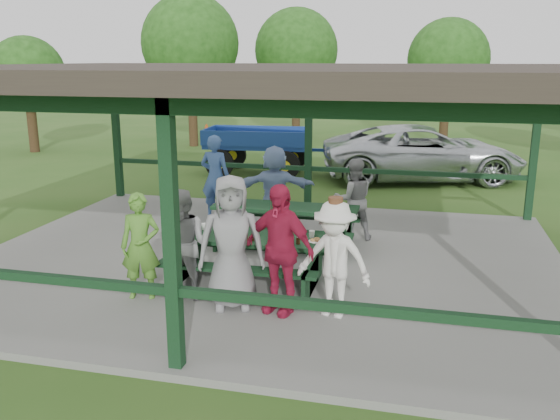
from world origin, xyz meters
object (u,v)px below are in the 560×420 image
(spectator_blue, at_px, (215,177))
(contestant_white_fedora, at_px, (334,259))
(picnic_table_far, at_px, (285,220))
(spectator_lblue, at_px, (275,188))
(contestant_grey_left, at_px, (184,246))
(contestant_red, at_px, (279,249))
(pickup_truck, at_px, (423,153))
(spectator_grey, at_px, (353,199))
(picnic_table_near, at_px, (247,254))
(farm_trailer, at_px, (258,150))
(contestant_grey_mid, at_px, (231,242))
(contestant_green, at_px, (140,246))

(spectator_blue, bearing_deg, contestant_white_fedora, 132.49)
(picnic_table_far, relative_size, spectator_lblue, 1.54)
(contestant_grey_left, distance_m, spectator_blue, 4.43)
(contestant_red, relative_size, spectator_blue, 0.98)
(pickup_truck, bearing_deg, spectator_grey, 155.23)
(picnic_table_near, height_order, contestant_grey_left, contestant_grey_left)
(spectator_grey, xyz_separation_m, farm_trailer, (-3.69, 6.48, -0.13))
(contestant_white_fedora, bearing_deg, spectator_lblue, 126.94)
(contestant_grey_mid, relative_size, farm_trailer, 0.43)
(spectator_grey, height_order, farm_trailer, spectator_grey)
(contestant_grey_left, distance_m, pickup_truck, 10.62)
(spectator_lblue, xyz_separation_m, farm_trailer, (-2.09, 6.20, -0.21))
(spectator_grey, bearing_deg, spectator_lblue, -28.68)
(contestant_red, bearing_deg, contestant_grey_left, -164.68)
(farm_trailer, bearing_deg, contestant_white_fedora, -72.92)
(contestant_grey_mid, distance_m, spectator_blue, 4.75)
(picnic_table_near, xyz_separation_m, spectator_lblue, (-0.31, 2.98, 0.39))
(contestant_green, bearing_deg, contestant_grey_mid, -15.62)
(spectator_lblue, bearing_deg, contestant_red, 95.65)
(spectator_grey, bearing_deg, picnic_table_near, 45.77)
(contestant_green, distance_m, farm_trailer, 10.10)
(contestant_red, height_order, spectator_blue, spectator_blue)
(contestant_grey_mid, bearing_deg, pickup_truck, 57.98)
(picnic_table_near, distance_m, contestant_grey_left, 1.09)
(picnic_table_near, xyz_separation_m, contestant_green, (-1.31, -0.86, 0.30))
(contestant_red, xyz_separation_m, contestant_white_fedora, (0.74, 0.04, -0.10))
(picnic_table_near, distance_m, contestant_white_fedora, 1.71)
(pickup_truck, xyz_separation_m, farm_trailer, (-4.91, -0.17, -0.06))
(picnic_table_near, bearing_deg, spectator_blue, 116.50)
(farm_trailer, bearing_deg, contestant_red, -76.73)
(contestant_green, bearing_deg, contestant_grey_left, -7.96)
(picnic_table_near, bearing_deg, pickup_truck, 75.00)
(picnic_table_far, relative_size, contestant_grey_mid, 1.42)
(picnic_table_near, height_order, spectator_lblue, spectator_lblue)
(pickup_truck, relative_size, farm_trailer, 1.34)
(contestant_white_fedora, relative_size, spectator_lblue, 0.95)
(contestant_red, height_order, spectator_lblue, contestant_red)
(picnic_table_far, height_order, contestant_grey_left, contestant_grey_left)
(contestant_grey_left, height_order, contestant_white_fedora, contestant_white_fedora)
(contestant_grey_mid, bearing_deg, contestant_white_fedora, -16.95)
(spectator_grey, bearing_deg, contestant_grey_left, 41.75)
(contestant_grey_left, relative_size, pickup_truck, 0.28)
(picnic_table_far, bearing_deg, contestant_white_fedora, -64.91)
(spectator_grey, xyz_separation_m, pickup_truck, (1.22, 6.64, -0.08))
(contestant_grey_mid, relative_size, contestant_red, 1.05)
(picnic_table_near, xyz_separation_m, contestant_grey_mid, (0.05, -0.88, 0.46))
(spectator_blue, height_order, farm_trailer, spectator_blue)
(spectator_lblue, bearing_deg, contestant_white_fedora, 105.51)
(contestant_green, xyz_separation_m, contestant_white_fedora, (2.77, 0.02, 0.02))
(contestant_grey_mid, relative_size, pickup_truck, 0.32)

